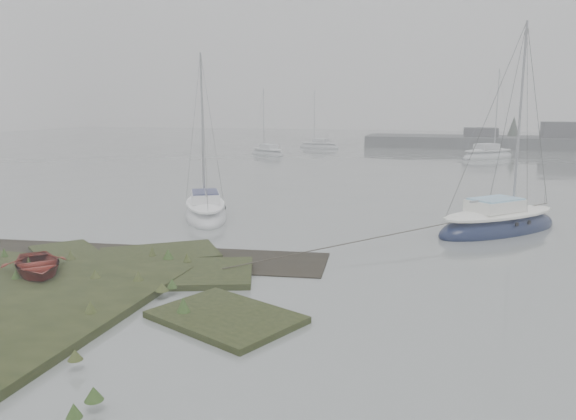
# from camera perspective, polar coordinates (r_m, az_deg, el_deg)

# --- Properties ---
(ground) EXTENTS (160.00, 160.00, 0.00)m
(ground) POSITION_cam_1_polar(r_m,az_deg,el_deg) (43.63, 7.99, 3.54)
(ground) COLOR slate
(ground) RESTS_ON ground
(sailboat_main) EXTENTS (6.24, 6.27, 9.40)m
(sailboat_main) POSITION_cam_1_polar(r_m,az_deg,el_deg) (25.56, 20.58, -1.41)
(sailboat_main) COLOR #0F1734
(sailboat_main) RESTS_ON ground
(sailboat_white) EXTENTS (4.36, 6.18, 8.37)m
(sailboat_white) POSITION_cam_1_polar(r_m,az_deg,el_deg) (27.23, -8.38, -0.20)
(sailboat_white) COLOR silver
(sailboat_white) RESTS_ON ground
(sailboat_far_a) EXTENTS (5.31, 4.68, 7.56)m
(sailboat_far_a) POSITION_cam_1_polar(r_m,az_deg,el_deg) (60.42, -2.08, 5.82)
(sailboat_far_a) COLOR #9FA5A9
(sailboat_far_a) RESTS_ON ground
(sailboat_far_b) EXTENTS (6.30, 6.34, 9.49)m
(sailboat_far_b) POSITION_cam_1_polar(r_m,az_deg,el_deg) (60.28, 19.64, 5.25)
(sailboat_far_b) COLOR silver
(sailboat_far_b) RESTS_ON ground
(sailboat_far_c) EXTENTS (5.65, 3.06, 7.59)m
(sailboat_far_c) POSITION_cam_1_polar(r_m,az_deg,el_deg) (70.22, 3.18, 6.49)
(sailboat_far_c) COLOR #ABB1B6
(sailboat_far_c) RESTS_ON ground
(dinghy) EXTENTS (3.35, 3.36, 0.57)m
(dinghy) POSITION_cam_1_polar(r_m,az_deg,el_deg) (18.93, -24.16, -5.08)
(dinghy) COLOR maroon
(dinghy) RESTS_ON marsh_bank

